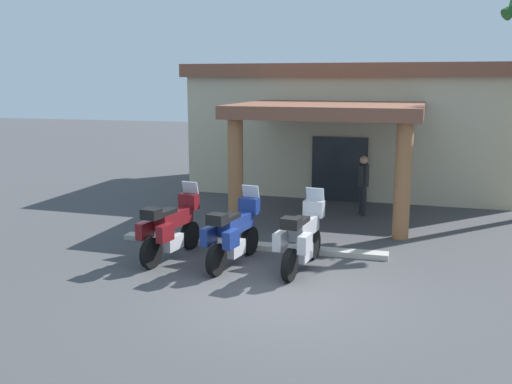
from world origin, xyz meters
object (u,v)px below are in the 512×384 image
motel_building (350,126)px  motorcycle_silver (302,237)px  pedestrian (363,181)px  motorcycle_blue (233,233)px  motorcycle_maroon (171,228)px

motel_building → motorcycle_silver: bearing=-88.0°
motel_building → pedestrian: (0.86, -4.27, -1.24)m
motorcycle_blue → pedestrian: 5.83m
motel_building → motorcycle_maroon: (-2.91, -9.54, -1.57)m
motel_building → motorcycle_maroon: motel_building is taller
motorcycle_blue → motorcycle_silver: same height
motorcycle_silver → pedestrian: pedestrian is taller
motorcycle_maroon → pedestrian: bearing=-25.6°
motorcycle_silver → pedestrian: bearing=-0.8°
pedestrian → motorcycle_maroon: bearing=-153.8°
pedestrian → motorcycle_blue: bearing=-141.4°
motorcycle_maroon → motorcycle_silver: same height
motel_building → motorcycle_blue: size_ratio=5.11×
motel_building → motorcycle_blue: 9.85m
motorcycle_maroon → pedestrian: 6.49m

